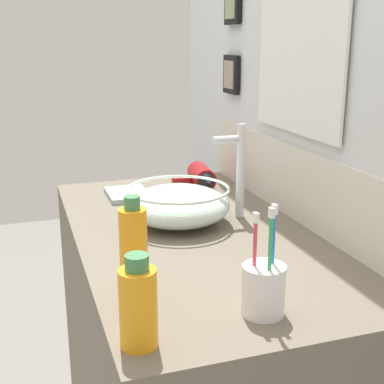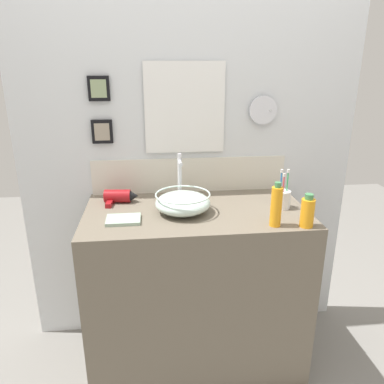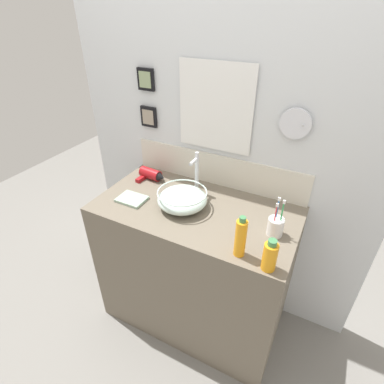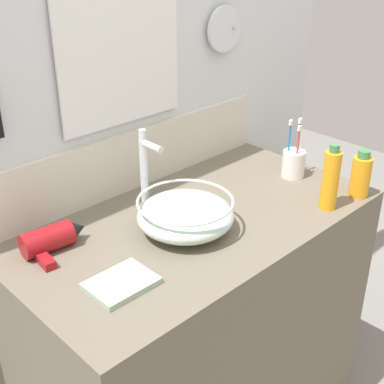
% 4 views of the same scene
% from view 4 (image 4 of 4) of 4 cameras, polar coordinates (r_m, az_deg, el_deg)
% --- Properties ---
extents(vanity_counter, '(1.15, 0.61, 0.93)m').
position_cam_4_polar(vanity_counter, '(1.90, 0.47, -15.20)').
color(vanity_counter, '#6B6051').
rests_on(vanity_counter, ground).
extents(back_panel, '(1.94, 0.09, 2.41)m').
position_cam_4_polar(back_panel, '(1.74, -7.32, 8.92)').
color(back_panel, silver).
rests_on(back_panel, ground).
extents(glass_bowl_sink, '(0.28, 0.28, 0.10)m').
position_cam_4_polar(glass_bowl_sink, '(1.53, -0.72, -2.42)').
color(glass_bowl_sink, silver).
rests_on(glass_bowl_sink, vanity_counter).
extents(faucet, '(0.02, 0.09, 0.26)m').
position_cam_4_polar(faucet, '(1.61, -4.99, 2.68)').
color(faucet, silver).
rests_on(faucet, vanity_counter).
extents(hair_drier, '(0.19, 0.14, 0.07)m').
position_cam_4_polar(hair_drier, '(1.51, -14.66, -4.84)').
color(hair_drier, maroon).
rests_on(hair_drier, vanity_counter).
extents(toothbrush_cup, '(0.08, 0.08, 0.21)m').
position_cam_4_polar(toothbrush_cup, '(1.90, 10.78, 3.06)').
color(toothbrush_cup, white).
rests_on(toothbrush_cup, vanity_counter).
extents(lotion_bottle, '(0.05, 0.05, 0.21)m').
position_cam_4_polar(lotion_bottle, '(1.69, 14.56, 1.31)').
color(lotion_bottle, orange).
rests_on(lotion_bottle, vanity_counter).
extents(shampoo_bottle, '(0.06, 0.06, 0.16)m').
position_cam_4_polar(shampoo_bottle, '(1.80, 17.55, 1.68)').
color(shampoo_bottle, orange).
rests_on(shampoo_bottle, vanity_counter).
extents(hand_towel, '(0.16, 0.13, 0.02)m').
position_cam_4_polar(hand_towel, '(1.35, -7.56, -9.63)').
color(hand_towel, '#99B29E').
rests_on(hand_towel, vanity_counter).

